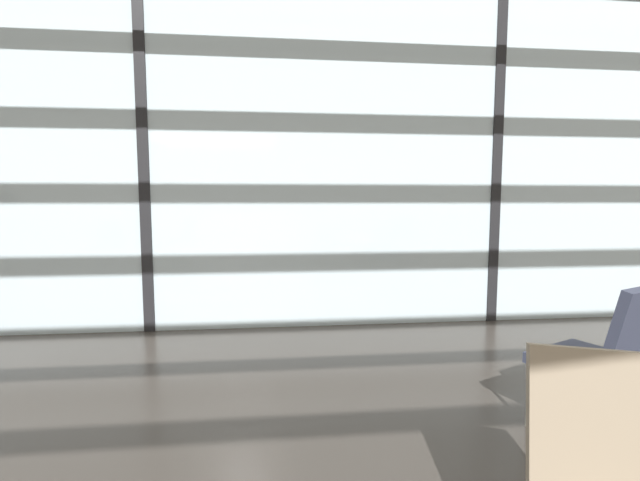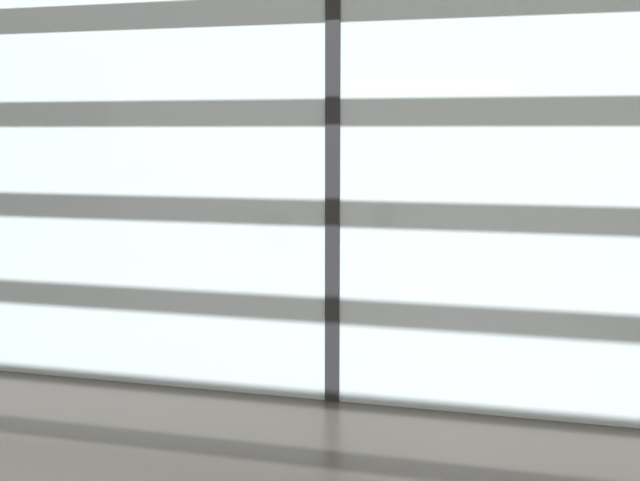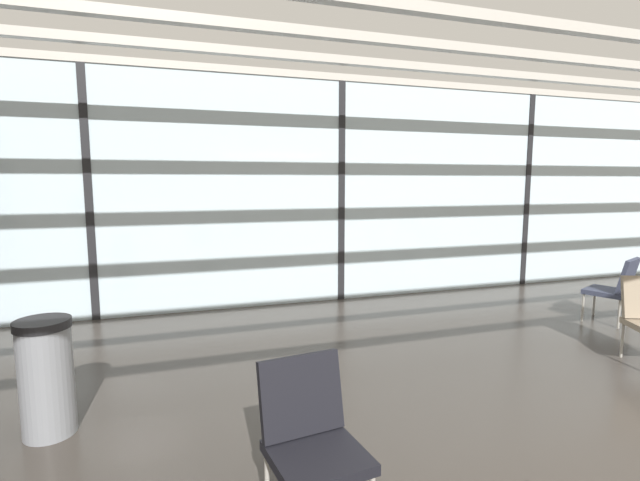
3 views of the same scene
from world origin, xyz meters
TOP-DOWN VIEW (x-y plane):
  - glass_curtain_wall at (0.00, 5.20)m, footprint 14.00×0.08m
  - window_mullion_1 at (0.00, 5.20)m, footprint 0.10×0.12m
  - window_mullion_2 at (3.50, 5.20)m, footprint 0.10×0.12m
  - parked_airplane at (-1.25, 10.82)m, footprint 14.34×4.54m
  - lounge_chair_0 at (2.95, 2.89)m, footprint 0.65×0.67m

SIDE VIEW (x-z plane):
  - lounge_chair_0 at x=2.95m, z-range 0.06..0.93m
  - glass_curtain_wall at x=0.00m, z-range 0.00..3.32m
  - window_mullion_1 at x=0.00m, z-range 0.00..3.32m
  - window_mullion_2 at x=3.50m, z-range 0.00..3.32m
  - parked_airplane at x=-1.25m, z-range 0.00..4.54m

